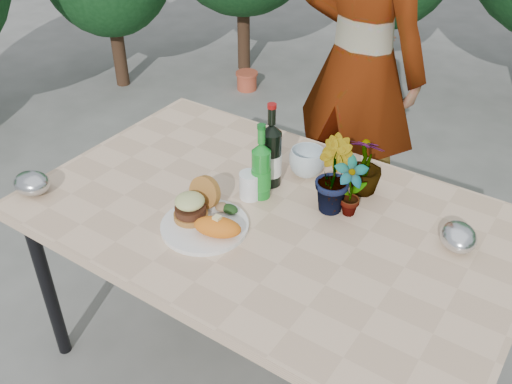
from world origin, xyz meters
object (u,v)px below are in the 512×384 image
Objects in this scene: patio_table at (269,226)px; dinner_plate at (205,226)px; wine_bottle at (271,156)px; person at (359,66)px.

patio_table is 5.71× the size of dinner_plate.
patio_table is 0.24m from wine_bottle.
wine_bottle reaches higher than patio_table.
person is at bearing 92.04° from dinner_plate.
patio_table is at bearing 107.44° from person.
patio_table is 5.17× the size of wine_bottle.
wine_bottle reaches higher than dinner_plate.
dinner_plate is at bearing 99.82° from person.
patio_table is 0.23m from dinner_plate.
person is (-0.04, 1.18, 0.12)m from dinner_plate.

